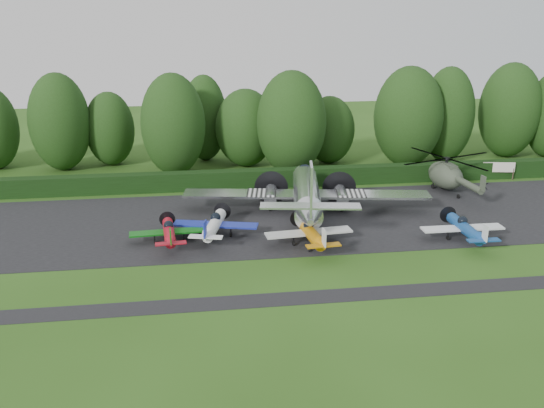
{
  "coord_description": "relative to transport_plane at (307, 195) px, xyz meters",
  "views": [
    {
      "loc": [
        -8.29,
        -43.15,
        19.44
      ],
      "look_at": [
        -1.21,
        7.4,
        2.5
      ],
      "focal_mm": 40.0,
      "sensor_mm": 36.0,
      "label": 1
    }
  ],
  "objects": [
    {
      "name": "helicopter",
      "position": [
        16.51,
        6.15,
        -0.15
      ],
      "size": [
        11.49,
        13.45,
        3.7
      ],
      "rotation": [
        0.0,
        0.0,
        -0.08
      ],
      "color": "#3A4434",
      "rests_on": "ground"
    },
    {
      "name": "tree_7",
      "position": [
        15.98,
        17.14,
        4.04
      ],
      "size": [
        8.47,
        8.47,
        12.37
      ],
      "color": "black",
      "rests_on": "ground"
    },
    {
      "name": "light_plane_orange",
      "position": [
        -1.17,
        -7.39,
        -0.95
      ],
      "size": [
        7.44,
        7.82,
        2.86
      ],
      "rotation": [
        0.0,
        0.0,
        -0.09
      ],
      "color": "#BF780B",
      "rests_on": "ground"
    },
    {
      "name": "tree_2",
      "position": [
        21.73,
        18.65,
        3.89
      ],
      "size": [
        6.67,
        6.67,
        12.09
      ],
      "color": "black",
      "rests_on": "ground"
    },
    {
      "name": "tree_0",
      "position": [
        6.68,
        19.85,
        2.12
      ],
      "size": [
        6.42,
        6.42,
        8.54
      ],
      "color": "black",
      "rests_on": "ground"
    },
    {
      "name": "tree_9",
      "position": [
        -12.68,
        16.93,
        3.85
      ],
      "size": [
        7.5,
        7.5,
        12.01
      ],
      "color": "black",
      "rests_on": "ground"
    },
    {
      "name": "tree_12",
      "position": [
        1.06,
        15.41,
        3.98
      ],
      "size": [
        8.19,
        8.19,
        12.26
      ],
      "color": "black",
      "rests_on": "ground"
    },
    {
      "name": "hedgerow",
      "position": [
        -2.65,
        10.26,
        -2.14
      ],
      "size": [
        90.0,
        1.6,
        2.0
      ],
      "primitive_type": "cube",
      "color": "black",
      "rests_on": "ground"
    },
    {
      "name": "tree_6",
      "position": [
        -3.92,
        19.81,
        2.67
      ],
      "size": [
        7.48,
        7.48,
        9.64
      ],
      "color": "black",
      "rests_on": "ground"
    },
    {
      "name": "sign_board",
      "position": [
        24.35,
        9.38,
        -0.74
      ],
      "size": [
        3.68,
        0.14,
        2.07
      ],
      "rotation": [
        0.0,
        0.0,
        0.18
      ],
      "color": "#3F3326",
      "rests_on": "ground"
    },
    {
      "name": "light_plane_blue",
      "position": [
        12.18,
        -8.1,
        -0.99
      ],
      "size": [
        7.18,
        7.55,
        2.76
      ],
      "rotation": [
        0.0,
        0.0,
        0.01
      ],
      "color": "navy",
      "rests_on": "ground"
    },
    {
      "name": "tree_8",
      "position": [
        -26.25,
        21.01,
        3.75
      ],
      "size": [
        7.23,
        7.23,
        11.81
      ],
      "color": "black",
      "rests_on": "ground"
    },
    {
      "name": "light_plane_red",
      "position": [
        -12.94,
        -5.28,
        -1.08
      ],
      "size": [
        6.64,
        6.98,
        2.55
      ],
      "rotation": [
        0.0,
        0.0,
        -0.07
      ],
      "color": "maroon",
      "rests_on": "ground"
    },
    {
      "name": "transport_plane",
      "position": [
        0.0,
        0.0,
        0.0
      ],
      "size": [
        23.96,
        18.37,
        7.68
      ],
      "rotation": [
        0.0,
        0.0,
        0.16
      ],
      "color": "silver",
      "rests_on": "ground"
    },
    {
      "name": "tree_1",
      "position": [
        30.77,
        19.88,
        4.03
      ],
      "size": [
        7.86,
        7.86,
        12.36
      ],
      "color": "black",
      "rests_on": "ground"
    },
    {
      "name": "taxiway_verge",
      "position": [
        -2.65,
        -16.74,
        -2.14
      ],
      "size": [
        70.0,
        2.0,
        0.0
      ],
      "primitive_type": "cube",
      "color": "black",
      "rests_on": "ground"
    },
    {
      "name": "apron",
      "position": [
        -2.65,
        -0.74,
        -2.14
      ],
      "size": [
        70.0,
        18.0,
        0.01
      ],
      "primitive_type": "cube",
      "color": "black",
      "rests_on": "ground"
    },
    {
      "name": "ground",
      "position": [
        -2.65,
        -10.74,
        -2.14
      ],
      "size": [
        160.0,
        160.0,
        0.0
      ],
      "primitive_type": "plane",
      "color": "#274B15",
      "rests_on": "ground"
    },
    {
      "name": "tree_11",
      "position": [
        -8.85,
        23.52,
        3.35
      ],
      "size": [
        5.75,
        5.75,
        11.01
      ],
      "color": "black",
      "rests_on": "ground"
    },
    {
      "name": "light_plane_white",
      "position": [
        -9.07,
        -4.36,
        -0.95
      ],
      "size": [
        7.44,
        7.82,
        2.86
      ],
      "rotation": [
        0.0,
        0.0,
        0.25
      ],
      "color": "white",
      "rests_on": "ground"
    },
    {
      "name": "tree_4",
      "position": [
        -20.62,
        22.64,
        2.45
      ],
      "size": [
        6.04,
        6.04,
        9.22
      ],
      "color": "black",
      "rests_on": "ground"
    }
  ]
}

